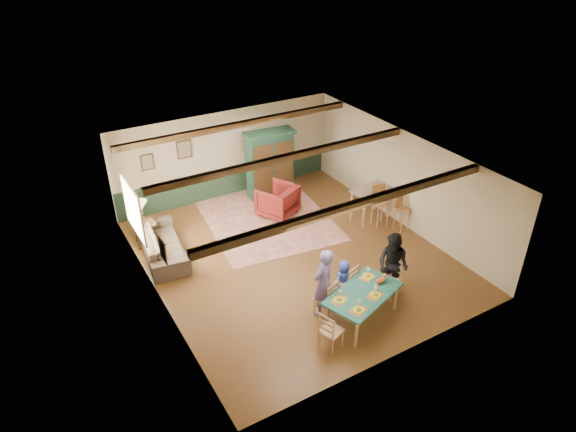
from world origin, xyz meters
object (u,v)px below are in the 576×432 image
dining_table (362,306)px  bar_stool_right (402,213)px  dining_chair_far_right (346,281)px  counter_table (370,204)px  dining_chair_end_right (389,279)px  person_man (323,283)px  armoire (270,165)px  end_table (145,233)px  armchair (278,200)px  dining_chair_end_left (331,330)px  person_woman (393,265)px  dining_chair_far_left (326,298)px  sofa (162,244)px  bar_stool_left (381,206)px  cat (381,280)px  person_child (343,279)px  table_lamp (142,212)px

dining_table → bar_stool_right: (3.25, 2.44, 0.14)m
dining_chair_far_right → counter_table: bearing=-155.1°
dining_chair_end_right → person_man: (-1.65, 0.25, 0.37)m
armoire → end_table: 4.29m
armchair → counter_table: bearing=119.2°
dining_chair_end_right → armoire: armoire is taller
dining_chair_end_right → dining_chair_far_right: bearing=-133.8°
dining_chair_end_left → person_woman: size_ratio=0.58×
person_woman → dining_chair_far_left: bearing=-113.6°
dining_chair_end_left → bar_stool_right: 5.12m
dining_chair_far_right → armoire: 5.35m
dining_table → counter_table: counter_table is taller
dining_chair_end_right → counter_table: counter_table is taller
dining_table → dining_chair_far_left: 0.79m
person_man → sofa: (-2.30, 3.93, -0.48)m
armoire → bar_stool_left: size_ratio=1.76×
armchair → bar_stool_left: bearing=111.9°
person_man → person_woman: person_man is taller
bar_stool_left → person_man: bearing=-138.6°
bar_stool_left → bar_stool_right: size_ratio=1.20×
armoire → cat: bearing=-89.3°
dining_chair_far_right → cat: (0.39, -0.70, 0.35)m
person_man → cat: person_man is taller
dining_chair_end_right → sofa: bearing=-155.4°
dining_chair_end_left → sofa: size_ratio=0.38×
cat → end_table: size_ratio=0.51×
end_table → dining_chair_far_left: bearing=-62.0°
person_man → person_woman: 1.76m
person_woman → dining_chair_far_right: bearing=-130.3°
dining_table → dining_chair_far_right: size_ratio=1.89×
person_child → sofa: size_ratio=0.41×
person_woman → cat: bearing=-81.9°
armchair → end_table: bearing=-32.4°
end_table → dining_table: bearing=-59.6°
person_woman → bar_stool_left: (1.72, 2.52, -0.19)m
dining_chair_far_right → person_man: (-0.75, -0.17, 0.37)m
person_child → dining_chair_far_right: bearing=90.0°
person_child → dining_table: bearing=63.4°
person_man → bar_stool_left: 4.17m
dining_chair_end_right → armchair: 4.54m
sofa → bar_stool_left: (5.76, -1.63, 0.26)m
sofa → bar_stool_left: bar_stool_left is taller
sofa → dining_chair_far_right: bearing=-133.8°
person_man → armchair: size_ratio=1.63×
person_man → table_lamp: (-2.51, 4.70, 0.15)m
cat → person_man: bearing=136.5°
dining_table → armoire: armoire is taller
person_man → armchair: bearing=-125.4°
dining_table → person_child: size_ratio=1.79×
dining_chair_far_left → armoire: 5.76m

